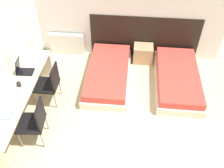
{
  "coord_description": "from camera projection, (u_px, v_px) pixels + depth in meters",
  "views": [
    {
      "loc": [
        0.35,
        -1.43,
        3.99
      ],
      "look_at": [
        0.0,
        2.12,
        0.55
      ],
      "focal_mm": 40.0,
      "sensor_mm": 36.0,
      "label": 1
    }
  ],
  "objects": [
    {
      "name": "bed_near_door",
      "position": [
        177.0,
        79.0,
        5.63
      ],
      "size": [
        0.98,
        1.95,
        0.35
      ],
      "color": "beige",
      "rests_on": "ground_plane"
    },
    {
      "name": "radiator",
      "position": [
        67.0,
        44.0,
        6.4
      ],
      "size": [
        0.88,
        0.12,
        0.57
      ],
      "color": "silver",
      "rests_on": "ground_plane"
    },
    {
      "name": "mug",
      "position": [
        19.0,
        84.0,
        4.6
      ],
      "size": [
        0.08,
        0.08,
        0.09
      ],
      "color": "black",
      "rests_on": "desk"
    },
    {
      "name": "bed_near_window",
      "position": [
        108.0,
        74.0,
        5.74
      ],
      "size": [
        0.98,
        1.95,
        0.35
      ],
      "color": "beige",
      "rests_on": "ground_plane"
    },
    {
      "name": "headboard_panel",
      "position": [
        144.0,
        37.0,
        6.14
      ],
      "size": [
        2.66,
        0.03,
        1.11
      ],
      "color": "black",
      "rests_on": "ground_plane"
    },
    {
      "name": "laptop",
      "position": [
        23.0,
        70.0,
        4.87
      ],
      "size": [
        0.33,
        0.25,
        0.32
      ],
      "rotation": [
        0.0,
        0.0,
        0.05
      ],
      "color": "black",
      "rests_on": "desk"
    },
    {
      "name": "desk",
      "position": [
        18.0,
        96.0,
        4.65
      ],
      "size": [
        0.58,
        2.49,
        0.75
      ],
      "color": "beige",
      "rests_on": "ground_plane"
    },
    {
      "name": "open_notebook",
      "position": [
        3.0,
        114.0,
        4.13
      ],
      "size": [
        0.33,
        0.23,
        0.02
      ],
      "rotation": [
        0.0,
        0.0,
        0.08
      ],
      "color": "#1E4793",
      "rests_on": "desk"
    },
    {
      "name": "wall_back",
      "position": [
        120.0,
        5.0,
        5.66
      ],
      "size": [
        5.0,
        0.05,
        2.7
      ],
      "color": "silver",
      "rests_on": "ground_plane"
    },
    {
      "name": "chair_near_notebook",
      "position": [
        34.0,
        121.0,
        4.34
      ],
      "size": [
        0.49,
        0.49,
        0.93
      ],
      "rotation": [
        0.0,
        0.0,
        0.08
      ],
      "color": "black",
      "rests_on": "ground_plane"
    },
    {
      "name": "chair_near_laptop",
      "position": [
        50.0,
        83.0,
        5.03
      ],
      "size": [
        0.46,
        0.46,
        0.93
      ],
      "rotation": [
        0.0,
        0.0,
        -0.01
      ],
      "color": "black",
      "rests_on": "ground_plane"
    },
    {
      "name": "nightstand",
      "position": [
        143.0,
        54.0,
        6.21
      ],
      "size": [
        0.47,
        0.37,
        0.44
      ],
      "color": "tan",
      "rests_on": "ground_plane"
    }
  ]
}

